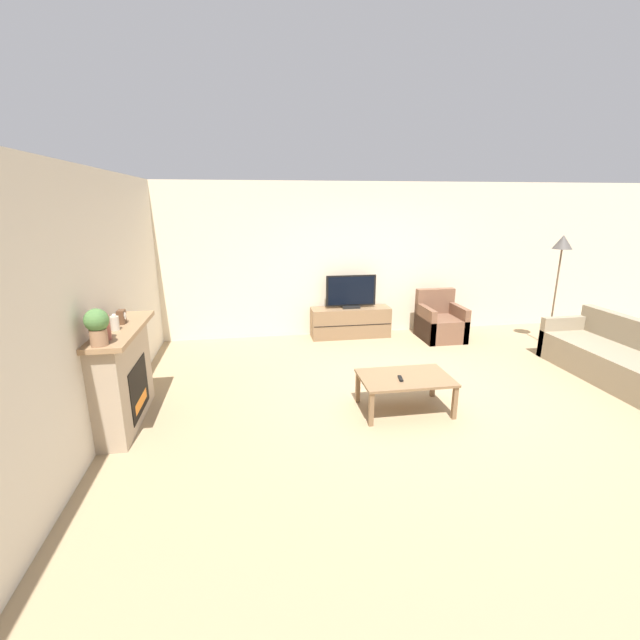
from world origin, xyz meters
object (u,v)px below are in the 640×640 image
tv (351,293)px  tv_stand (350,322)px  mantel_clock (122,317)px  coffee_table (405,380)px  remote (400,378)px  armchair (440,323)px  mantel_vase_centre_left (115,323)px  couch (632,366)px  potted_plant (97,325)px  mantel_vase_left (104,327)px  fireplace (123,375)px  floor_lamp (561,252)px

tv → tv_stand: bearing=90.0°
mantel_clock → coffee_table: 3.21m
remote → armchair: bearing=66.4°
mantel_vase_centre_left → armchair: bearing=27.2°
mantel_vase_centre_left → tv: (3.12, 2.75, -0.36)m
mantel_clock → couch: 6.35m
mantel_vase_centre_left → couch: size_ratio=0.07×
mantel_vase_centre_left → potted_plant: size_ratio=0.51×
potted_plant → armchair: bearing=31.8°
tv_stand → remote: size_ratio=9.12×
mantel_vase_left → couch: (6.28, 0.38, -0.95)m
armchair → couch: 2.84m
mantel_vase_left → tv_stand: size_ratio=0.19×
potted_plant → tv: 4.52m
couch → tv_stand: bearing=139.7°
fireplace → mantel_vase_left: (0.02, -0.42, 0.66)m
remote → floor_lamp: bearing=39.0°
fireplace → couch: bearing=-0.3°
fireplace → mantel_vase_centre_left: (0.02, -0.10, 0.62)m
armchair → remote: 3.07m
fireplace → mantel_clock: bearing=82.9°
couch → potted_plant: bearing=-174.9°
armchair → coffee_table: 2.97m
armchair → remote: (-1.66, -2.58, 0.15)m
mantel_vase_centre_left → floor_lamp: (6.32, 1.73, 0.41)m
fireplace → couch: fireplace is taller
tv → coffee_table: size_ratio=0.86×
tv → couch: bearing=-40.3°
tv_stand → mantel_vase_left: bearing=-135.4°
armchair → floor_lamp: size_ratio=0.46×
tv → remote: (-0.11, -2.93, -0.38)m
remote → couch: (3.28, 0.24, -0.15)m
couch → remote: bearing=-175.7°
mantel_clock → floor_lamp: (6.32, 1.49, 0.41)m
mantel_vase_centre_left → floor_lamp: 6.57m
mantel_clock → potted_plant: 0.74m
potted_plant → mantel_vase_left: bearing=90.0°
mantel_vase_centre_left → mantel_clock: (0.00, 0.24, -0.00)m
tv_stand → mantel_vase_centre_left: bearing=-138.5°
fireplace → coffee_table: (3.10, -0.22, -0.19)m
tv → armchair: tv is taller
mantel_clock → potted_plant: potted_plant is taller
fireplace → potted_plant: potted_plant is taller
couch → coffee_table: bearing=-176.8°
tv → armchair: (1.54, -0.35, -0.53)m
mantel_vase_left → coffee_table: mantel_vase_left is taller
tv → potted_plant: bearing=-133.9°
floor_lamp → couch: bearing=-91.4°
tv_stand → floor_lamp: 3.61m
fireplace → tv: 4.11m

